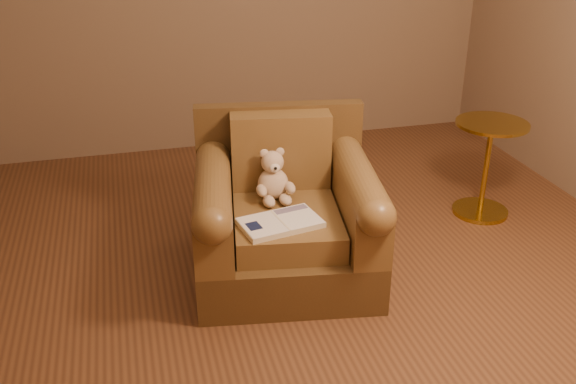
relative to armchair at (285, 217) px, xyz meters
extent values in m
plane|color=brown|center=(0.15, -0.01, -0.33)|extent=(4.00, 4.00, 0.00)
cube|color=#52381B|center=(-0.01, -0.04, -0.20)|extent=(1.07, 1.03, 0.26)
cube|color=#52381B|center=(0.06, 0.35, 0.23)|extent=(0.94, 0.24, 0.58)
cube|color=brown|center=(-0.01, -0.09, 0.01)|extent=(0.64, 0.74, 0.14)
cube|color=brown|center=(0.04, 0.23, 0.29)|extent=(0.56, 0.23, 0.42)
cube|color=brown|center=(-0.39, -0.03, 0.09)|extent=(0.31, 0.82, 0.30)
cube|color=brown|center=(0.36, -0.15, 0.09)|extent=(0.31, 0.82, 0.30)
cylinder|color=brown|center=(-0.39, -0.03, 0.24)|extent=(0.31, 0.82, 0.19)
cylinder|color=brown|center=(0.36, -0.15, 0.24)|extent=(0.31, 0.82, 0.19)
ellipsoid|color=#CBAE8E|center=(-0.04, 0.10, 0.16)|extent=(0.17, 0.15, 0.18)
sphere|color=#CBAE8E|center=(-0.04, 0.11, 0.28)|extent=(0.12, 0.12, 0.12)
ellipsoid|color=#CBAE8E|center=(-0.08, 0.11, 0.33)|extent=(0.05, 0.03, 0.05)
ellipsoid|color=#CBAE8E|center=(0.00, 0.11, 0.33)|extent=(0.05, 0.03, 0.05)
ellipsoid|color=beige|center=(-0.04, 0.05, 0.27)|extent=(0.06, 0.04, 0.05)
sphere|color=black|center=(-0.04, 0.03, 0.28)|extent=(0.02, 0.02, 0.02)
ellipsoid|color=#CBAE8E|center=(-0.12, 0.03, 0.16)|extent=(0.06, 0.11, 0.06)
ellipsoid|color=#CBAE8E|center=(0.03, 0.03, 0.16)|extent=(0.06, 0.11, 0.06)
ellipsoid|color=#CBAE8E|center=(-0.09, 0.00, 0.10)|extent=(0.07, 0.11, 0.06)
ellipsoid|color=#CBAE8E|center=(0.00, 0.00, 0.10)|extent=(0.07, 0.11, 0.06)
cube|color=beige|center=(-0.08, -0.22, 0.09)|extent=(0.43, 0.31, 0.03)
cube|color=white|center=(-0.18, -0.24, 0.11)|extent=(0.23, 0.27, 0.00)
cube|color=white|center=(0.01, -0.21, 0.11)|extent=(0.23, 0.27, 0.00)
cube|color=beige|center=(-0.08, -0.22, 0.11)|extent=(0.05, 0.23, 0.00)
cube|color=#0F1638|center=(-0.22, -0.25, 0.11)|extent=(0.08, 0.09, 0.00)
cube|color=slate|center=(0.00, -0.12, 0.11)|extent=(0.18, 0.08, 0.00)
cylinder|color=gold|center=(1.40, 0.33, -0.31)|extent=(0.36, 0.36, 0.03)
cylinder|color=gold|center=(1.40, 0.33, -0.01)|extent=(0.04, 0.04, 0.58)
cylinder|color=gold|center=(1.40, 0.33, 0.29)|extent=(0.45, 0.45, 0.02)
cylinder|color=gold|center=(1.40, 0.33, 0.27)|extent=(0.04, 0.04, 0.02)
camera|label=1|loc=(-0.76, -2.96, 1.61)|focal=40.00mm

